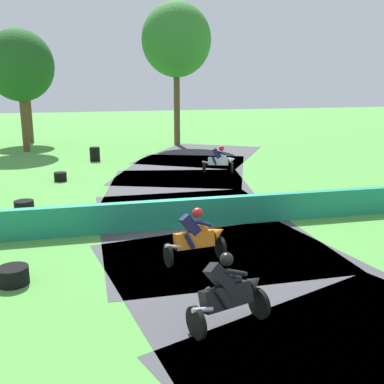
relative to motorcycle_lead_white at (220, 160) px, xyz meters
name	(u,v)px	position (x,y,z in m)	size (l,w,h in m)	color
ground_plane	(197,226)	(-3.62, -7.89, -0.64)	(120.00, 120.00, 0.00)	#4C933D
track_asphalt	(249,222)	(-1.87, -7.99, -0.64)	(12.97, 38.75, 0.01)	#3D3D42
safety_barrier	(358,201)	(2.08, -8.19, -0.19)	(0.30, 24.88, 0.90)	#1E8466
motorcycle_lead_white	(220,160)	(0.00, 0.00, 0.00)	(1.73, 1.31, 1.43)	black
motorcycle_chase_orange	(197,237)	(-4.46, -10.61, 0.01)	(1.68, 0.82, 1.43)	black
motorcycle_trailing_black	(229,292)	(-4.76, -13.63, -0.01)	(1.68, 1.09, 1.42)	black
tire_stack_near	(95,154)	(-5.74, 5.36, -0.24)	(0.58, 0.58, 0.80)	black
tire_stack_mid_a	(60,177)	(-7.70, 0.28, -0.44)	(0.57, 0.57, 0.40)	black
tire_stack_mid_b	(24,209)	(-8.88, -5.45, -0.34)	(0.64, 0.64, 0.60)	black
tire_stack_far	(13,276)	(-8.79, -10.71, -0.44)	(0.69, 0.69, 0.40)	black
traffic_cone	(364,201)	(2.82, -7.51, -0.42)	(0.28, 0.28, 0.44)	orange
tree_far_left	(25,68)	(-9.75, 15.09, 4.81)	(3.72, 3.72, 7.45)	brown
tree_far_right	(20,66)	(-9.77, 10.44, 4.81)	(4.28, 4.28, 7.73)	brown
tree_mid_rise	(176,40)	(0.58, 10.74, 6.64)	(4.84, 4.84, 9.86)	brown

